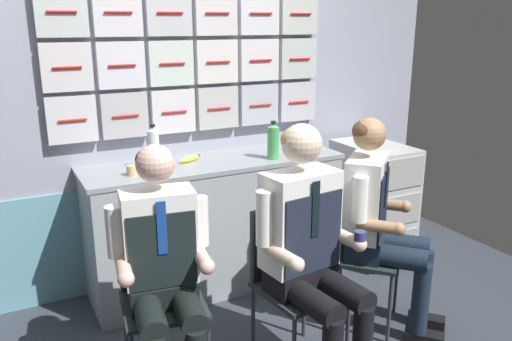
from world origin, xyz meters
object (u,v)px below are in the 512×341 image
object	(u,v)px
snack_banana	(190,159)
service_trolley	(372,198)
crew_member_by_counter	(379,215)
paper_cup_tan	(305,143)
folding_chair_right	(290,267)
sparkling_bottle_green	(154,148)
crew_member_right	(310,241)
folding_chair_by_counter	(350,240)
crew_member_left	(163,265)
folding_chair_left	(160,280)

from	to	relation	value
snack_banana	service_trolley	bearing A→B (deg)	-7.69
crew_member_by_counter	paper_cup_tan	bearing A→B (deg)	84.84
folding_chair_right	paper_cup_tan	size ratio (longest dim) A/B	11.69
folding_chair_right	sparkling_bottle_green	xyz separation A→B (m)	(-0.45, 0.91, 0.51)
crew_member_right	folding_chair_by_counter	world-z (taller)	crew_member_right
crew_member_left	folding_chair_right	world-z (taller)	crew_member_left
folding_chair_right	crew_member_right	bearing A→B (deg)	-83.19
folding_chair_left	crew_member_left	world-z (taller)	crew_member_left
paper_cup_tan	snack_banana	distance (m)	0.89
folding_chair_by_counter	paper_cup_tan	xyz separation A→B (m)	(0.19, 0.81, 0.41)
paper_cup_tan	crew_member_left	bearing A→B (deg)	-146.05
crew_member_right	paper_cup_tan	xyz separation A→B (m)	(0.69, 1.11, 0.20)
crew_member_right	snack_banana	size ratio (longest dim) A/B	7.71
folding_chair_right	crew_member_by_counter	bearing A→B (deg)	2.36
folding_chair_right	crew_member_right	size ratio (longest dim) A/B	0.65
service_trolley	folding_chair_left	distance (m)	1.99
sparkling_bottle_green	snack_banana	size ratio (longest dim) A/B	1.68
crew_member_left	paper_cup_tan	size ratio (longest dim) A/B	17.16
crew_member_right	snack_banana	bearing A→B (deg)	99.97
service_trolley	snack_banana	xyz separation A→B (m)	(-1.41, 0.19, 0.44)
service_trolley	folding_chair_by_counter	distance (m)	0.97
crew_member_right	sparkling_bottle_green	distance (m)	1.20
folding_chair_right	crew_member_by_counter	world-z (taller)	crew_member_by_counter
crew_member_right	service_trolley	bearing A→B (deg)	38.26
crew_member_by_counter	snack_banana	bearing A→B (deg)	129.76
folding_chair_by_counter	paper_cup_tan	world-z (taller)	paper_cup_tan
crew_member_by_counter	snack_banana	distance (m)	1.27
folding_chair_right	snack_banana	size ratio (longest dim) A/B	4.98
crew_member_right	snack_banana	distance (m)	1.18
folding_chair_by_counter	snack_banana	bearing A→B (deg)	129.47
paper_cup_tan	snack_banana	bearing A→B (deg)	177.87
service_trolley	sparkling_bottle_green	bearing A→B (deg)	176.35
folding_chair_right	snack_banana	world-z (taller)	snack_banana
folding_chair_by_counter	sparkling_bottle_green	bearing A→B (deg)	141.55
sparkling_bottle_green	snack_banana	world-z (taller)	sparkling_bottle_green
folding_chair_left	sparkling_bottle_green	world-z (taller)	sparkling_bottle_green
service_trolley	snack_banana	world-z (taller)	snack_banana
service_trolley	folding_chair_left	xyz separation A→B (m)	(-1.89, -0.62, 0.05)
folding_chair_left	crew_member_by_counter	distance (m)	1.30
crew_member_left	crew_member_right	xyz separation A→B (m)	(0.70, -0.18, 0.05)
folding_chair_left	crew_member_right	bearing A→B (deg)	-26.49
crew_member_left	folding_chair_right	bearing A→B (deg)	-1.89
snack_banana	paper_cup_tan	bearing A→B (deg)	-2.13
service_trolley	crew_member_right	distance (m)	1.57
snack_banana	folding_chair_left	bearing A→B (deg)	-120.62
crew_member_right	snack_banana	world-z (taller)	crew_member_right
crew_member_left	folding_chair_right	xyz separation A→B (m)	(0.69, -0.02, -0.16)
service_trolley	crew_member_right	bearing A→B (deg)	-141.74
folding_chair_left	folding_chair_right	size ratio (longest dim) A/B	1.00
crew_member_left	crew_member_by_counter	bearing A→B (deg)	0.13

